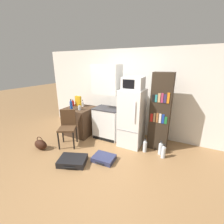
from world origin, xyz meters
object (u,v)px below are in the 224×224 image
object	(u,v)px
bottle_ketchup_red	(73,103)
suitcase_small_flat	(73,161)
bookshelf	(160,112)
refrigerator	(132,118)
bottle_clear_short	(80,108)
cereal_box	(78,101)
water_bottle_middle	(145,146)
bottle_milk_white	(83,104)
suitcase_large_flat	(104,158)
water_bottle_back	(163,152)
side_table	(80,121)
kitchen_hutch	(107,106)
water_bottle_front	(160,149)
handbag	(41,144)
bottle_blue_soda	(71,105)
chair	(68,124)
microwave	(133,83)

from	to	relation	value
bottle_ketchup_red	suitcase_small_flat	bearing A→B (deg)	-51.24
bookshelf	refrigerator	bearing A→B (deg)	-167.54
bottle_clear_short	suitcase_small_flat	xyz separation A→B (m)	(0.65, -1.12, -0.80)
refrigerator	cereal_box	distance (m)	1.77
cereal_box	water_bottle_middle	xyz separation A→B (m)	(2.18, -0.30, -0.81)
bottle_milk_white	bottle_clear_short	bearing A→B (deg)	-66.54
suitcase_large_flat	water_bottle_back	world-z (taller)	water_bottle_back
bottle_ketchup_red	side_table	bearing A→B (deg)	-13.12
bookshelf	cereal_box	distance (m)	2.40
kitchen_hutch	water_bottle_front	distance (m)	1.72
water_bottle_middle	suitcase_small_flat	bearing A→B (deg)	-137.46
side_table	water_bottle_back	size ratio (longest dim) A/B	2.39
bottle_milk_white	suitcase_large_flat	world-z (taller)	bottle_milk_white
bottle_milk_white	cereal_box	size ratio (longest dim) A/B	0.67
bottle_clear_short	bottle_milk_white	bearing A→B (deg)	113.46
suitcase_small_flat	water_bottle_middle	size ratio (longest dim) A/B	2.00
bottle_clear_short	bottle_ketchup_red	xyz separation A→B (m)	(-0.43, 0.23, 0.02)
handbag	bottle_milk_white	bearing A→B (deg)	77.42
bookshelf	suitcase_small_flat	world-z (taller)	bookshelf
handbag	bottle_ketchup_red	bearing A→B (deg)	89.89
bottle_blue_soda	cereal_box	xyz separation A→B (m)	(-0.08, 0.41, 0.03)
water_bottle_front	bookshelf	bearing A→B (deg)	113.54
kitchen_hutch	bottle_ketchup_red	distance (m)	1.15
refrigerator	bookshelf	distance (m)	0.70
side_table	refrigerator	xyz separation A→B (m)	(1.59, 0.08, 0.32)
water_bottle_front	chair	bearing A→B (deg)	-164.96
bottle_milk_white	water_bottle_middle	distance (m)	2.17
microwave	water_bottle_back	size ratio (longest dim) A/B	1.42
side_table	water_bottle_back	world-z (taller)	side_table
water_bottle_back	water_bottle_middle	bearing A→B (deg)	173.68
bottle_blue_soda	water_bottle_middle	world-z (taller)	bottle_blue_soda
suitcase_large_flat	handbag	size ratio (longest dim) A/B	1.33
kitchen_hutch	water_bottle_middle	size ratio (longest dim) A/B	5.95
bookshelf	bottle_clear_short	bearing A→B (deg)	-169.73
refrigerator	chair	size ratio (longest dim) A/B	1.57
water_bottle_back	microwave	bearing A→B (deg)	162.86
suitcase_small_flat	water_bottle_back	bearing A→B (deg)	11.44
bottle_blue_soda	bottle_clear_short	xyz separation A→B (m)	(0.22, 0.09, -0.06)
water_bottle_middle	bottle_blue_soda	bearing A→B (deg)	-177.12
bookshelf	suitcase_large_flat	xyz separation A→B (m)	(-0.92, -1.10, -0.87)
bottle_blue_soda	water_bottle_back	distance (m)	2.65
water_bottle_front	bottle_ketchup_red	bearing A→B (deg)	176.84
handbag	water_bottle_back	size ratio (longest dim) A/B	1.08
water_bottle_front	water_bottle_middle	distance (m)	0.35
suitcase_small_flat	water_bottle_back	xyz separation A→B (m)	(1.66, 1.08, 0.08)
bottle_clear_short	cereal_box	distance (m)	0.45
bottle_milk_white	handbag	bearing A→B (deg)	-102.58
chair	water_bottle_middle	distance (m)	1.99
refrigerator	kitchen_hutch	bearing A→B (deg)	175.56
bottle_milk_white	chair	distance (m)	0.90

